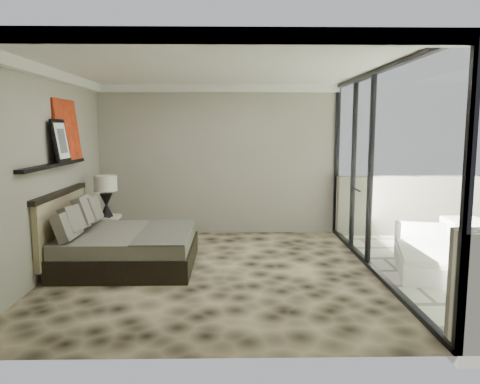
{
  "coord_description": "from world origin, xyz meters",
  "views": [
    {
      "loc": [
        0.25,
        -6.36,
        2.0
      ],
      "look_at": [
        0.37,
        0.4,
        1.08
      ],
      "focal_mm": 35.0,
      "sensor_mm": 36.0,
      "label": 1
    }
  ],
  "objects_px": {
    "bed": "(122,245)",
    "nightstand": "(106,233)",
    "ottoman": "(463,236)",
    "lounger": "(425,259)",
    "table_lamp": "(106,190)"
  },
  "relations": [
    {
      "from": "bed",
      "to": "nightstand",
      "type": "bearing_deg",
      "value": 114.87
    },
    {
      "from": "nightstand",
      "to": "ottoman",
      "type": "distance_m",
      "value": 5.92
    },
    {
      "from": "ottoman",
      "to": "bed",
      "type": "bearing_deg",
      "value": -173.14
    },
    {
      "from": "ottoman",
      "to": "lounger",
      "type": "distance_m",
      "value": 1.4
    },
    {
      "from": "ottoman",
      "to": "nightstand",
      "type": "bearing_deg",
      "value": 174.74
    },
    {
      "from": "bed",
      "to": "nightstand",
      "type": "distance_m",
      "value": 1.31
    },
    {
      "from": "ottoman",
      "to": "lounger",
      "type": "relative_size",
      "value": 0.35
    },
    {
      "from": "table_lamp",
      "to": "ottoman",
      "type": "bearing_deg",
      "value": -5.12
    },
    {
      "from": "table_lamp",
      "to": "lounger",
      "type": "xyz_separation_m",
      "value": [
        4.84,
        -1.49,
        -0.79
      ]
    },
    {
      "from": "lounger",
      "to": "bed",
      "type": "bearing_deg",
      "value": -169.22
    },
    {
      "from": "table_lamp",
      "to": "lounger",
      "type": "relative_size",
      "value": 0.44
    },
    {
      "from": "table_lamp",
      "to": "bed",
      "type": "bearing_deg",
      "value": -66.23
    },
    {
      "from": "nightstand",
      "to": "ottoman",
      "type": "bearing_deg",
      "value": 6.15
    },
    {
      "from": "bed",
      "to": "ottoman",
      "type": "relative_size",
      "value": 3.46
    },
    {
      "from": "bed",
      "to": "lounger",
      "type": "distance_m",
      "value": 4.34
    }
  ]
}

